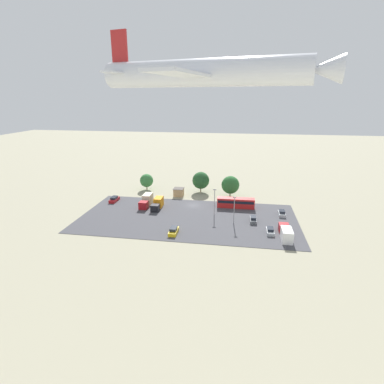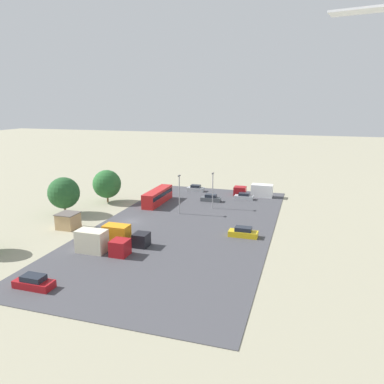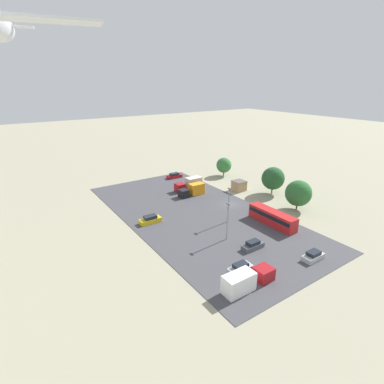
{
  "view_description": "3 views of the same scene",
  "coord_description": "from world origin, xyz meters",
  "views": [
    {
      "loc": [
        -13.57,
        88.11,
        32.85
      ],
      "look_at": [
        -3.96,
        27.58,
        13.34
      ],
      "focal_mm": 28.0,
      "sensor_mm": 36.0,
      "label": 1
    },
    {
      "loc": [
        59.23,
        30.2,
        21.47
      ],
      "look_at": [
        3.53,
        12.87,
        7.39
      ],
      "focal_mm": 35.0,
      "sensor_mm": 36.0,
      "label": 2
    },
    {
      "loc": [
        -51.48,
        46.24,
        28.71
      ],
      "look_at": [
        -0.89,
        12.04,
        6.06
      ],
      "focal_mm": 28.0,
      "sensor_mm": 36.0,
      "label": 3
    }
  ],
  "objects": [
    {
      "name": "ground_plane",
      "position": [
        0.0,
        0.0,
        0.0
      ],
      "size": [
        400.0,
        400.0,
        0.0
      ],
      "primitive_type": "plane",
      "color": "gray"
    },
    {
      "name": "parking_lot_surface",
      "position": [
        0.0,
        10.39,
        0.04
      ],
      "size": [
        61.08,
        30.32,
        0.08
      ],
      "color": "#424247",
      "rests_on": "ground"
    },
    {
      "name": "shed_building",
      "position": [
        6.48,
        -8.77,
        1.38
      ],
      "size": [
        3.47,
        3.4,
        2.74
      ],
      "color": "tan",
      "rests_on": "ground"
    },
    {
      "name": "bus",
      "position": [
        -13.3,
        -0.15,
        1.7
      ],
      "size": [
        11.39,
        2.59,
        3.01
      ],
      "rotation": [
        0.0,
        0.0,
        1.57
      ],
      "color": "red",
      "rests_on": "ground"
    },
    {
      "name": "parked_car_0",
      "position": [
        1.76,
        21.05,
        0.76
      ],
      "size": [
        1.89,
        4.74,
        1.64
      ],
      "rotation": [
        0.0,
        0.0,
        3.14
      ],
      "color": "gold",
      "rests_on": "ground"
    },
    {
      "name": "parked_car_1",
      "position": [
        -18.28,
        10.43,
        0.73
      ],
      "size": [
        1.71,
        4.34,
        1.56
      ],
      "color": "#4C5156",
      "rests_on": "ground"
    },
    {
      "name": "parked_car_2",
      "position": [
        26.25,
        0.38,
        0.74
      ],
      "size": [
        1.98,
        4.79,
        1.58
      ],
      "color": "maroon",
      "rests_on": "ground"
    },
    {
      "name": "parked_car_3",
      "position": [
        -26.61,
        4.45,
        0.73
      ],
      "size": [
        1.85,
        4.12,
        1.55
      ],
      "rotation": [
        0.0,
        0.0,
        3.14
      ],
      "color": "#ADB2B7",
      "rests_on": "ground"
    },
    {
      "name": "parked_car_4",
      "position": [
        -22.25,
        17.13,
        0.69
      ],
      "size": [
        1.79,
        4.21,
        1.46
      ],
      "color": "#ADB2B7",
      "rests_on": "ground"
    },
    {
      "name": "parked_truck_0",
      "position": [
        -25.69,
        19.25,
        1.41
      ],
      "size": [
        2.45,
        8.87,
        2.91
      ],
      "rotation": [
        0.0,
        0.0,
        3.14
      ],
      "color": "maroon",
      "rests_on": "ground"
    },
    {
      "name": "parked_truck_1",
      "position": [
        14.6,
        2.28,
        1.59
      ],
      "size": [
        2.52,
        7.9,
        3.29
      ],
      "color": "maroon",
      "rests_on": "ground"
    },
    {
      "name": "parked_truck_2",
      "position": [
        10.53,
        4.01,
        1.43
      ],
      "size": [
        2.37,
        7.2,
        2.95
      ],
      "color": "black",
      "rests_on": "ground"
    },
    {
      "name": "tree_near_shed",
      "position": [
        -0.5,
        -14.41,
        4.33
      ],
      "size": [
        6.09,
        6.09,
        7.38
      ],
      "color": "brown",
      "rests_on": "ground"
    },
    {
      "name": "tree_apron_mid",
      "position": [
        -11.16,
        -11.12,
        4.08
      ],
      "size": [
        6.13,
        6.13,
        7.15
      ],
      "color": "brown",
      "rests_on": "ground"
    },
    {
      "name": "light_pole_lot_centre",
      "position": [
        -12.97,
        12.16,
        4.22
      ],
      "size": [
        0.9,
        0.28,
        7.43
      ],
      "color": "gray",
      "rests_on": "ground"
    },
    {
      "name": "light_pole_lot_edge",
      "position": [
        -7.25,
        6.94,
        4.36
      ],
      "size": [
        0.9,
        0.28,
        7.72
      ],
      "color": "gray",
      "rests_on": "ground"
    }
  ]
}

